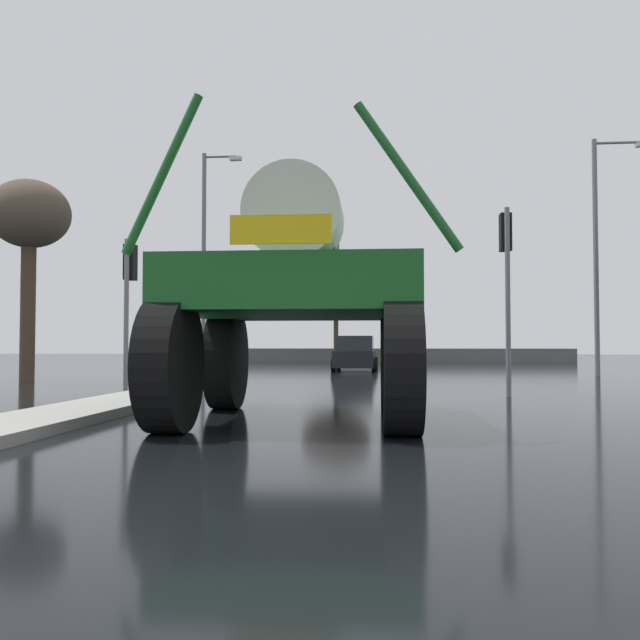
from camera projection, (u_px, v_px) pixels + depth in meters
ground_plane at (361, 378)px, 22.68m from camera, size 120.00×120.00×0.00m
median_island at (73, 413)px, 10.44m from camera, size 1.41×9.98×0.15m
oversize_sprayer at (299, 301)px, 10.20m from camera, size 4.33×5.11×4.35m
sedan_ahead at (355, 354)px, 29.49m from camera, size 1.92×4.12×1.52m
traffic_signal_near_left at (129, 281)px, 15.77m from camera, size 0.24×0.54×3.59m
traffic_signal_near_right at (506, 259)px, 14.95m from camera, size 0.24×0.54×4.16m
traffic_signal_far_left at (401, 306)px, 32.92m from camera, size 0.24×0.55×4.15m
streetlight_far_left at (206, 252)px, 28.39m from camera, size 1.69×0.24×9.25m
streetlight_far_right at (600, 244)px, 24.75m from camera, size 2.07×0.24×8.74m
bare_tree_left at (29, 220)px, 20.17m from camera, size 2.40×2.40×6.08m
bare_tree_far_center at (336, 288)px, 40.27m from camera, size 4.16×4.16×6.34m
roadside_barrier at (372, 355)px, 43.44m from camera, size 25.56×0.24×0.90m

